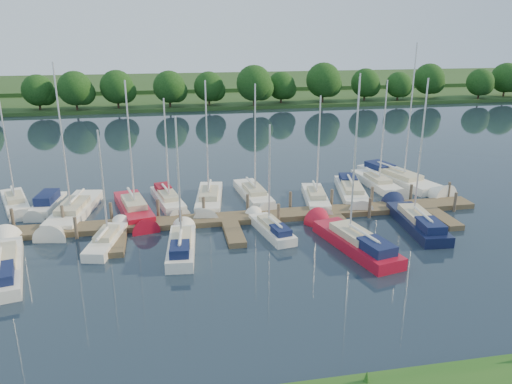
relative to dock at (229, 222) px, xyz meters
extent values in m
plane|color=#17232F|center=(0.00, -7.31, -0.20)|extent=(260.00, 260.00, 0.00)
cube|color=#4A3D29|center=(0.00, 0.69, 0.00)|extent=(40.00, 2.00, 0.40)
cube|color=#4A3D29|center=(-8.00, -2.31, 0.00)|extent=(1.20, 4.00, 0.40)
cube|color=#4A3D29|center=(0.00, -2.31, 0.00)|extent=(1.20, 4.00, 0.40)
cube|color=#4A3D29|center=(8.00, -2.31, 0.00)|extent=(1.20, 4.00, 0.40)
cube|color=#4A3D29|center=(16.00, -2.31, 0.00)|extent=(1.20, 4.00, 0.40)
cylinder|color=#473D33|center=(-15.55, 1.99, 0.40)|extent=(0.24, 0.24, 2.00)
cylinder|color=#473D33|center=(-12.09, 1.99, 0.40)|extent=(0.24, 0.24, 2.00)
cylinder|color=#473D33|center=(-8.64, 1.99, 0.40)|extent=(0.24, 0.24, 2.00)
cylinder|color=#473D33|center=(-5.18, 1.99, 0.40)|extent=(0.24, 0.24, 2.00)
cylinder|color=#473D33|center=(-1.73, 1.99, 0.40)|extent=(0.24, 0.24, 2.00)
cylinder|color=#473D33|center=(1.73, 1.99, 0.40)|extent=(0.24, 0.24, 2.00)
cylinder|color=#473D33|center=(5.18, 1.99, 0.40)|extent=(0.24, 0.24, 2.00)
cylinder|color=#473D33|center=(8.64, 1.99, 0.40)|extent=(0.24, 0.24, 2.00)
cylinder|color=#473D33|center=(12.09, 1.99, 0.40)|extent=(0.24, 0.24, 2.00)
cylinder|color=#473D33|center=(15.55, 1.99, 0.40)|extent=(0.24, 0.24, 2.00)
cylinder|color=#473D33|center=(19.00, 1.99, 0.40)|extent=(0.24, 0.24, 2.00)
cylinder|color=#473D33|center=(-10.80, -0.61, 0.40)|extent=(0.24, 0.24, 2.00)
cylinder|color=#473D33|center=(-3.60, -0.61, 0.40)|extent=(0.24, 0.24, 2.00)
cylinder|color=#473D33|center=(3.60, -0.61, 0.40)|extent=(0.24, 0.24, 2.00)
cylinder|color=#473D33|center=(10.80, -0.61, 0.40)|extent=(0.24, 0.24, 2.00)
cylinder|color=#473D33|center=(18.00, -0.61, 0.40)|extent=(0.24, 0.24, 2.00)
cube|color=#244018|center=(0.00, 67.69, 0.10)|extent=(180.00, 30.00, 0.60)
cube|color=#2E5023|center=(0.00, 92.69, 0.50)|extent=(220.00, 40.00, 1.40)
cylinder|color=#38281C|center=(-25.49, 52.84, 0.88)|extent=(0.36, 0.36, 2.17)
sphere|color=#10350E|center=(-25.49, 52.84, 3.53)|extent=(5.05, 5.05, 5.05)
sphere|color=#10350E|center=(-24.40, 53.04, 2.81)|extent=(3.61, 3.61, 3.61)
cylinder|color=#38281C|center=(-18.26, 53.55, 0.89)|extent=(0.36, 0.36, 2.19)
sphere|color=#10350E|center=(-18.26, 53.55, 3.57)|extent=(5.11, 5.11, 5.11)
sphere|color=#10350E|center=(-17.17, 53.75, 2.84)|extent=(3.65, 3.65, 3.65)
cylinder|color=#38281C|center=(-11.19, 54.62, 1.21)|extent=(0.36, 0.36, 2.81)
sphere|color=#10350E|center=(-11.19, 54.62, 4.64)|extent=(6.56, 6.56, 6.56)
sphere|color=#10350E|center=(-9.79, 54.82, 3.71)|extent=(4.69, 4.69, 4.69)
cylinder|color=#38281C|center=(-3.00, 53.85, 1.00)|extent=(0.36, 0.36, 2.39)
sphere|color=#10350E|center=(-3.00, 53.85, 3.92)|extent=(5.58, 5.58, 5.58)
sphere|color=#10350E|center=(-1.80, 54.05, 3.12)|extent=(3.99, 3.99, 3.99)
cylinder|color=#38281C|center=(3.41, 54.78, 0.87)|extent=(0.36, 0.36, 2.15)
sphere|color=#10350E|center=(3.41, 54.78, 3.50)|extent=(5.01, 5.01, 5.01)
sphere|color=#10350E|center=(4.48, 54.98, 2.78)|extent=(3.58, 3.58, 3.58)
cylinder|color=#38281C|center=(11.39, 54.75, 1.15)|extent=(0.36, 0.36, 2.70)
sphere|color=#10350E|center=(11.39, 54.75, 4.45)|extent=(6.30, 6.30, 6.30)
sphere|color=#10350E|center=(12.74, 54.95, 3.55)|extent=(4.50, 4.50, 4.50)
cylinder|color=#38281C|center=(18.41, 54.44, 1.07)|extent=(0.36, 0.36, 2.54)
sphere|color=#10350E|center=(18.41, 54.44, 4.18)|extent=(5.93, 5.93, 5.93)
sphere|color=#10350E|center=(19.68, 54.64, 3.33)|extent=(4.23, 4.23, 4.23)
cylinder|color=#38281C|center=(26.28, 53.95, 1.14)|extent=(0.36, 0.36, 2.67)
sphere|color=#10350E|center=(26.28, 53.95, 4.41)|extent=(6.24, 6.24, 6.24)
sphere|color=#10350E|center=(27.62, 54.15, 3.51)|extent=(4.46, 4.46, 4.46)
cylinder|color=#38281C|center=(32.19, 55.76, 0.80)|extent=(0.36, 0.36, 2.00)
sphere|color=#10350E|center=(32.19, 55.76, 3.25)|extent=(4.68, 4.68, 4.68)
sphere|color=#10350E|center=(33.19, 55.96, 2.58)|extent=(3.34, 3.34, 3.34)
cylinder|color=#38281C|center=(41.23, 53.53, 0.88)|extent=(0.36, 0.36, 2.16)
sphere|color=#10350E|center=(41.23, 53.53, 3.53)|extent=(5.05, 5.05, 5.05)
sphere|color=#10350E|center=(42.32, 53.73, 2.81)|extent=(3.61, 3.61, 3.61)
cylinder|color=#38281C|center=(48.23, 55.92, 1.09)|extent=(0.36, 0.36, 2.58)
sphere|color=#10350E|center=(48.23, 55.92, 4.24)|extent=(6.02, 6.02, 6.02)
sphere|color=#10350E|center=(49.52, 56.12, 3.38)|extent=(4.30, 4.30, 4.30)
cylinder|color=#38281C|center=(55.94, 54.06, 0.91)|extent=(0.36, 0.36, 2.22)
sphere|color=#10350E|center=(55.94, 54.06, 3.62)|extent=(5.17, 5.17, 5.17)
sphere|color=#10350E|center=(57.05, 54.26, 2.88)|extent=(3.69, 3.69, 3.69)
cylinder|color=#38281C|center=(62.84, 53.05, 0.84)|extent=(0.36, 0.36, 2.08)
cube|color=white|center=(-16.78, 7.33, -0.05)|extent=(3.60, 6.20, 1.03)
cone|color=white|center=(-15.77, 4.51, -0.05)|extent=(1.50, 2.25, 0.84)
cube|color=#BCB290|center=(-16.68, 7.04, 0.59)|extent=(2.09, 2.96, 0.47)
cylinder|color=silver|center=(-16.58, 6.76, 4.49)|extent=(0.12, 0.12, 8.08)
cylinder|color=silver|center=(-16.98, 7.89, 0.97)|extent=(1.01, 2.57, 0.10)
cylinder|color=white|center=(-16.98, 7.89, 0.97)|extent=(1.00, 2.32, 0.20)
cube|color=white|center=(-14.00, 6.24, -0.05)|extent=(2.26, 5.06, 0.91)
cone|color=white|center=(-14.33, 3.82, -0.05)|extent=(1.00, 1.56, 0.81)
cube|color=#131C43|center=(-14.00, 6.24, 0.67)|extent=(1.64, 2.84, 0.82)
cube|color=white|center=(-11.63, 4.36, -0.05)|extent=(3.60, 8.42, 1.10)
cone|color=white|center=(-12.30, 0.34, -0.05)|extent=(1.60, 3.00, 1.14)
cube|color=#BCB290|center=(-11.69, 3.96, 0.65)|extent=(2.30, 3.90, 0.50)
cylinder|color=silver|center=(-11.76, 3.56, 6.00)|extent=(0.12, 0.12, 11.01)
cylinder|color=silver|center=(-11.49, 5.17, 1.05)|extent=(0.71, 3.63, 0.10)
cylinder|color=white|center=(-11.49, 5.17, 1.05)|extent=(0.74, 3.25, 0.20)
cube|color=#A50F23|center=(-7.11, 3.91, -0.05)|extent=(3.53, 7.39, 1.23)
cone|color=#A50F23|center=(-6.32, 0.44, -0.05)|extent=(1.53, 2.65, 1.00)
cube|color=#BCB290|center=(-7.03, 3.57, 0.75)|extent=(2.17, 3.46, 0.56)
cylinder|color=silver|center=(-6.95, 3.22, 5.39)|extent=(0.12, 0.12, 9.62)
cylinder|color=silver|center=(-7.27, 4.61, 1.20)|extent=(0.81, 3.15, 0.10)
cylinder|color=white|center=(-7.27, 4.61, 1.20)|extent=(0.83, 2.82, 0.20)
cube|color=white|center=(-4.41, 5.65, -0.05)|extent=(2.92, 6.27, 0.99)
cone|color=white|center=(-3.78, 2.69, -0.05)|extent=(1.27, 2.25, 0.85)
cube|color=#BCB290|center=(-4.35, 5.36, 0.56)|extent=(1.81, 2.93, 0.45)
cube|color=maroon|center=(-4.76, 7.31, 0.65)|extent=(1.54, 2.02, 0.49)
cylinder|color=silver|center=(-4.28, 5.06, 4.51)|extent=(0.12, 0.12, 8.17)
cylinder|color=silver|center=(-4.53, 6.25, 0.92)|extent=(0.66, 2.68, 0.10)
cylinder|color=white|center=(-4.53, 6.25, 0.92)|extent=(0.70, 2.41, 0.20)
cube|color=white|center=(-0.98, 5.24, -0.05)|extent=(3.00, 7.20, 1.14)
cone|color=white|center=(-1.51, 1.79, -0.05)|extent=(1.34, 2.56, 0.98)
cube|color=#BCB290|center=(-1.03, 4.89, 0.68)|extent=(1.93, 3.33, 0.52)
cylinder|color=silver|center=(-1.09, 4.55, 5.24)|extent=(0.12, 0.12, 9.42)
cylinder|color=silver|center=(-0.87, 5.93, 1.10)|extent=(0.58, 3.12, 0.10)
cylinder|color=white|center=(-0.87, 5.93, 1.10)|extent=(0.63, 2.79, 0.20)
cube|color=white|center=(2.87, 5.91, -0.05)|extent=(2.52, 6.88, 1.01)
cone|color=white|center=(3.19, 2.56, -0.05)|extent=(1.16, 2.44, 0.94)
cube|color=#BCB290|center=(2.90, 5.57, 0.58)|extent=(1.70, 3.15, 0.46)
cylinder|color=silver|center=(2.94, 5.24, 4.98)|extent=(0.12, 0.12, 9.09)
cylinder|color=silver|center=(2.81, 6.58, 0.94)|extent=(0.39, 3.03, 0.10)
cylinder|color=white|center=(2.81, 6.58, 0.94)|extent=(0.46, 2.70, 0.20)
cube|color=white|center=(7.82, 3.72, -0.05)|extent=(2.70, 6.32, 1.08)
cone|color=white|center=(7.32, 0.70, -0.05)|extent=(1.20, 2.26, 0.86)
cube|color=#BCB290|center=(7.77, 3.42, 0.63)|extent=(1.72, 2.93, 0.49)
cylinder|color=silver|center=(7.72, 3.12, 4.62)|extent=(0.12, 0.12, 8.27)
cylinder|color=silver|center=(7.92, 4.33, 1.03)|extent=(0.55, 2.73, 0.10)
cylinder|color=white|center=(7.92, 4.33, 1.03)|extent=(0.60, 2.45, 0.20)
cube|color=white|center=(11.45, 4.90, -0.05)|extent=(3.52, 7.57, 1.01)
cone|color=white|center=(10.70, 1.33, -0.05)|extent=(1.53, 2.71, 1.02)
cube|color=#BCB290|center=(11.38, 4.54, 0.58)|extent=(2.18, 3.53, 0.46)
cube|color=#131C43|center=(11.88, 6.90, 0.67)|extent=(1.86, 2.44, 0.50)
cylinder|color=silver|center=(11.30, 4.18, 5.37)|extent=(0.12, 0.12, 9.86)
cylinder|color=silver|center=(11.61, 5.61, 0.95)|extent=(0.78, 3.23, 0.10)
cylinder|color=white|center=(11.61, 5.61, 0.95)|extent=(0.80, 2.90, 0.20)
cube|color=white|center=(14.65, 7.04, -0.05)|extent=(2.34, 6.82, 1.00)
cone|color=white|center=(14.89, 3.70, -0.05)|extent=(1.10, 2.41, 0.94)
cube|color=#BCB290|center=(14.68, 6.71, 0.57)|extent=(1.62, 3.11, 0.45)
cylinder|color=silver|center=(14.70, 6.38, 4.96)|extent=(0.12, 0.12, 9.05)
cylinder|color=silver|center=(14.61, 7.71, 0.94)|extent=(0.31, 3.02, 0.10)
cylinder|color=white|center=(14.61, 7.71, 0.94)|extent=(0.39, 2.69, 0.20)
cube|color=white|center=(17.07, 7.63, -0.05)|extent=(4.96, 9.25, 1.14)
cone|color=white|center=(18.36, 3.37, -0.05)|extent=(2.09, 3.34, 1.25)
cube|color=#BCB290|center=(17.20, 7.21, 0.68)|extent=(2.95, 4.38, 0.52)
cube|color=#131C43|center=(16.35, 10.02, 0.79)|extent=(2.44, 3.06, 0.57)
cylinder|color=silver|center=(17.33, 6.78, 6.54)|extent=(0.12, 0.12, 12.02)
cylinder|color=silver|center=(16.81, 8.48, 1.10)|extent=(1.25, 3.86, 0.10)
cylinder|color=white|center=(16.81, 8.48, 1.10)|extent=(1.22, 3.47, 0.20)
cube|color=white|center=(-14.37, -5.20, -0.05)|extent=(3.82, 8.02, 1.16)
cone|color=white|center=(-15.23, -1.42, -0.05)|extent=(1.65, 2.88, 1.08)
cube|color=#BCB290|center=(-14.46, -4.82, 0.70)|extent=(2.35, 3.75, 0.53)
cube|color=white|center=(-8.68, -2.25, -0.05)|extent=(2.63, 5.52, 0.98)
cone|color=white|center=(-8.10, 0.35, -0.05)|extent=(1.14, 1.98, 0.75)
cube|color=#BCB290|center=(-8.62, -1.99, 0.56)|extent=(1.62, 2.58, 0.45)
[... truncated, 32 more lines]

